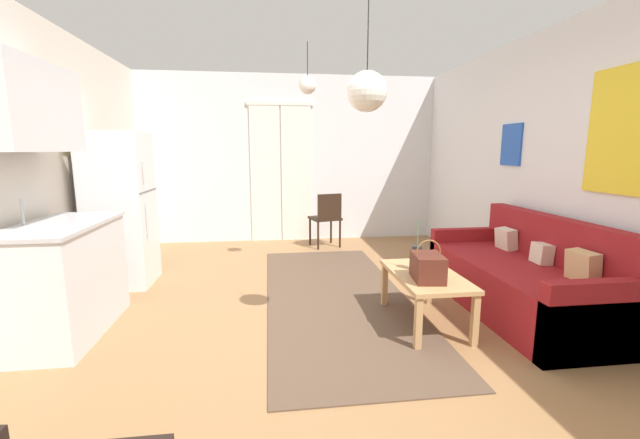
% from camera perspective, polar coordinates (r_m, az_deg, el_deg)
% --- Properties ---
extents(ground_plane, '(5.33, 7.54, 0.10)m').
position_cam_1_polar(ground_plane, '(3.44, -0.32, -16.37)').
color(ground_plane, '#996D44').
extents(wall_back, '(4.93, 0.13, 2.66)m').
position_cam_1_polar(wall_back, '(6.60, -4.22, 8.52)').
color(wall_back, silver).
rests_on(wall_back, ground_plane).
extents(wall_right, '(0.12, 7.14, 2.66)m').
position_cam_1_polar(wall_right, '(4.15, 35.16, 6.15)').
color(wall_right, silver).
rests_on(wall_right, ground_plane).
extents(area_rug, '(1.39, 3.54, 0.01)m').
position_cam_1_polar(area_rug, '(4.16, 2.27, -10.81)').
color(area_rug, brown).
rests_on(area_rug, ground_plane).
extents(couch, '(0.85, 1.95, 0.87)m').
position_cam_1_polar(couch, '(4.16, 27.16, -7.80)').
color(couch, maroon).
rests_on(couch, ground_plane).
extents(coffee_table, '(0.53, 0.95, 0.45)m').
position_cam_1_polar(coffee_table, '(3.53, 14.81, -8.37)').
color(coffee_table, tan).
rests_on(coffee_table, ground_plane).
extents(bamboo_vase, '(0.09, 0.09, 0.44)m').
position_cam_1_polar(bamboo_vase, '(3.57, 13.63, -5.29)').
color(bamboo_vase, '#2D2D33').
rests_on(bamboo_vase, coffee_table).
extents(handbag, '(0.26, 0.35, 0.33)m').
position_cam_1_polar(handbag, '(3.31, 15.12, -6.54)').
color(handbag, '#512319').
rests_on(handbag, coffee_table).
extents(refrigerator, '(0.63, 0.65, 1.67)m').
position_cam_1_polar(refrigerator, '(4.86, -26.59, 1.28)').
color(refrigerator, white).
rests_on(refrigerator, ground_plane).
extents(kitchen_counter, '(0.59, 1.18, 2.11)m').
position_cam_1_polar(kitchen_counter, '(3.75, -33.54, -1.86)').
color(kitchen_counter, silver).
rests_on(kitchen_counter, ground_plane).
extents(accent_chair, '(0.51, 0.49, 0.83)m').
position_cam_1_polar(accent_chair, '(6.08, 0.94, 0.46)').
color(accent_chair, black).
rests_on(accent_chair, ground_plane).
extents(pendant_lamp_near, '(0.27, 0.27, 0.93)m').
position_cam_1_polar(pendant_lamp_near, '(2.86, 6.71, 17.71)').
color(pendant_lamp_near, black).
extents(pendant_lamp_far, '(0.20, 0.20, 0.56)m').
position_cam_1_polar(pendant_lamp_far, '(4.73, -1.78, 18.64)').
color(pendant_lamp_far, black).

